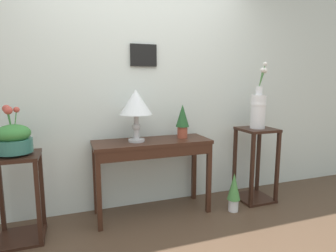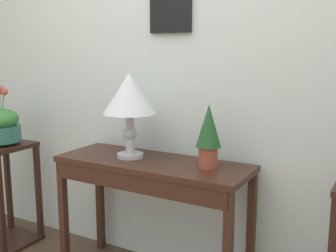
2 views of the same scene
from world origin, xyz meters
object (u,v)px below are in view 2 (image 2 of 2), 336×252
console_table (150,180)px  table_lamp (129,97)px  pedestal_stand_left (5,195)px  planter_bowl_wide_left (0,125)px  potted_plant_on_console (209,133)px

console_table → table_lamp: 0.52m
console_table → pedestal_stand_left: size_ratio=1.55×
planter_bowl_wide_left → potted_plant_on_console: bearing=4.8°
table_lamp → potted_plant_on_console: table_lamp is taller
console_table → pedestal_stand_left: (-1.24, -0.08, -0.29)m
pedestal_stand_left → potted_plant_on_console: bearing=4.8°
potted_plant_on_console → pedestal_stand_left: size_ratio=0.47×
planter_bowl_wide_left → pedestal_stand_left: bearing=-56.6°
pedestal_stand_left → planter_bowl_wide_left: size_ratio=1.84×
console_table → table_lamp: bearing=171.5°
table_lamp → pedestal_stand_left: 1.33m
console_table → planter_bowl_wide_left: size_ratio=2.85×
table_lamp → potted_plant_on_console: (0.51, 0.03, -0.18)m
planter_bowl_wide_left → table_lamp: bearing=5.4°
console_table → planter_bowl_wide_left: 1.26m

